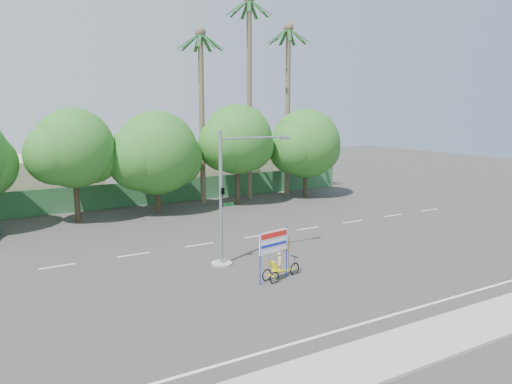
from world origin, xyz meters
TOP-DOWN VIEW (x-y plane):
  - ground at (0.00, 0.00)m, footprint 120.00×120.00m
  - sidewalk_near at (0.00, -7.50)m, footprint 50.00×2.40m
  - fence at (0.00, 21.50)m, footprint 38.00×0.08m
  - building_left at (-10.00, 26.00)m, footprint 12.00×8.00m
  - building_right at (8.00, 26.00)m, footprint 14.00×8.00m
  - tree_left at (-7.05, 18.00)m, footprint 6.66×5.60m
  - tree_center at (-1.05, 18.00)m, footprint 7.62×6.40m
  - tree_right at (5.95, 18.00)m, footprint 6.90×5.80m
  - tree_far_right at (12.95, 18.00)m, footprint 7.38×6.20m
  - palm_tall at (8.00, 19.50)m, footprint 3.73×3.79m
  - palm_mid at (12.00, 19.50)m, footprint 3.73×3.79m
  - palm_short at (3.50, 19.50)m, footprint 3.73×3.79m
  - traffic_signal at (-2.20, 3.98)m, footprint 4.72×1.10m
  - trike_billboard at (-1.25, 0.56)m, footprint 2.59×0.85m

SIDE VIEW (x-z plane):
  - ground at x=0.00m, z-range 0.00..0.00m
  - sidewalk_near at x=0.00m, z-range 0.00..0.12m
  - fence at x=0.00m, z-range 0.00..2.00m
  - trike_billboard at x=-1.25m, z-range -0.25..2.33m
  - building_right at x=8.00m, z-range 0.00..3.60m
  - building_left at x=-10.00m, z-range 0.00..4.00m
  - traffic_signal at x=-2.20m, z-range -0.58..6.42m
  - tree_center at x=-1.05m, z-range 0.54..8.39m
  - tree_far_right at x=12.95m, z-range 0.68..8.61m
  - tree_left at x=-7.05m, z-range 1.02..9.09m
  - tree_right at x=5.95m, z-range 1.06..9.42m
  - palm_short at x=3.50m, z-range 1.64..16.09m
  - palm_mid at x=12.00m, z-range 1.67..17.12m
  - palm_tall at x=8.00m, z-range 1.74..19.19m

